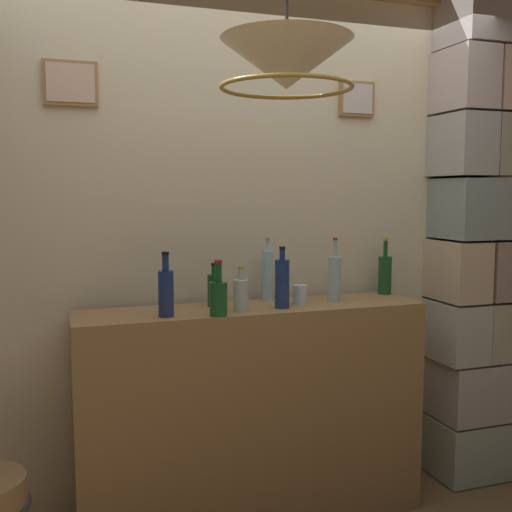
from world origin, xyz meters
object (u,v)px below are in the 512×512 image
object	(u,v)px
liquor_bottle_whiskey	(335,278)
liquor_bottle_rye	(241,295)
liquor_bottle_port	(282,283)
liquor_bottle_rum	(268,275)
pendant_lamp	(287,66)
liquor_bottle_gin	(166,291)
glass_tumbler_rocks	(300,295)
liquor_bottle_brandy	(385,274)
liquor_bottle_bourbon	(218,296)
liquor_bottle_sherry	(214,289)

from	to	relation	value
liquor_bottle_whiskey	liquor_bottle_rye	xyz separation A→B (m)	(-0.51, -0.08, -0.04)
liquor_bottle_rye	liquor_bottle_port	xyz separation A→B (m)	(0.21, 0.01, 0.04)
liquor_bottle_rum	pendant_lamp	world-z (taller)	pendant_lamp
liquor_bottle_gin	pendant_lamp	size ratio (longest dim) A/B	0.60
liquor_bottle_gin	liquor_bottle_rum	size ratio (longest dim) A/B	0.91
liquor_bottle_rye	glass_tumbler_rocks	world-z (taller)	liquor_bottle_rye
liquor_bottle_brandy	liquor_bottle_rum	size ratio (longest dim) A/B	0.95
liquor_bottle_brandy	glass_tumbler_rocks	bearing A→B (deg)	-166.34
glass_tumbler_rocks	liquor_bottle_bourbon	bearing A→B (deg)	-163.75
liquor_bottle_sherry	liquor_bottle_rye	xyz separation A→B (m)	(0.09, -0.15, -0.01)
liquor_bottle_port	liquor_bottle_rye	bearing A→B (deg)	-176.97
liquor_bottle_rye	liquor_bottle_port	bearing A→B (deg)	3.03
liquor_bottle_sherry	liquor_bottle_gin	bearing A→B (deg)	-148.69
liquor_bottle_port	liquor_bottle_bourbon	bearing A→B (deg)	-167.16
liquor_bottle_whiskey	liquor_bottle_port	size ratio (longest dim) A/B	1.10
liquor_bottle_bourbon	pendant_lamp	world-z (taller)	pendant_lamp
pendant_lamp	liquor_bottle_rum	bearing A→B (deg)	74.70
liquor_bottle_whiskey	liquor_bottle_rye	distance (m)	0.52
liquor_bottle_bourbon	liquor_bottle_brandy	bearing A→B (deg)	14.83
liquor_bottle_brandy	glass_tumbler_rocks	world-z (taller)	liquor_bottle_brandy
liquor_bottle_gin	liquor_bottle_bourbon	xyz separation A→B (m)	(0.22, -0.06, -0.03)
liquor_bottle_rye	liquor_bottle_rum	distance (m)	0.32
glass_tumbler_rocks	liquor_bottle_gin	bearing A→B (deg)	-173.62
liquor_bottle_sherry	liquor_bottle_rye	size ratio (longest dim) A/B	1.01
liquor_bottle_whiskey	liquor_bottle_sherry	world-z (taller)	liquor_bottle_whiskey
liquor_bottle_bourbon	pendant_lamp	xyz separation A→B (m)	(0.12, -0.52, 0.90)
liquor_bottle_whiskey	liquor_bottle_rum	xyz separation A→B (m)	(-0.30, 0.15, 0.01)
liquor_bottle_rye	liquor_bottle_bourbon	bearing A→B (deg)	-152.60
liquor_bottle_sherry	pendant_lamp	world-z (taller)	pendant_lamp
liquor_bottle_brandy	liquor_bottle_gin	distance (m)	1.24
liquor_bottle_whiskey	liquor_bottle_rum	bearing A→B (deg)	153.16
liquor_bottle_sherry	liquor_bottle_port	distance (m)	0.33
liquor_bottle_gin	liquor_bottle_sherry	world-z (taller)	liquor_bottle_gin
liquor_bottle_whiskey	glass_tumbler_rocks	distance (m)	0.21
liquor_bottle_rye	liquor_bottle_port	world-z (taller)	liquor_bottle_port
liquor_bottle_gin	liquor_bottle_rum	bearing A→B (deg)	23.17
liquor_bottle_whiskey	pendant_lamp	size ratio (longest dim) A/B	0.66
liquor_bottle_gin	glass_tumbler_rocks	world-z (taller)	liquor_bottle_gin
liquor_bottle_bourbon	liquor_bottle_whiskey	bearing A→B (deg)	12.62
liquor_bottle_bourbon	liquor_bottle_port	xyz separation A→B (m)	(0.33, 0.08, 0.03)
liquor_bottle_whiskey	liquor_bottle_sherry	xyz separation A→B (m)	(-0.60, 0.07, -0.04)
liquor_bottle_brandy	liquor_bottle_sherry	xyz separation A→B (m)	(-0.96, -0.05, -0.03)
liquor_bottle_brandy	pendant_lamp	size ratio (longest dim) A/B	0.63
liquor_bottle_bourbon	liquor_bottle_port	size ratio (longest dim) A/B	0.85
liquor_bottle_sherry	liquor_bottle_rum	size ratio (longest dim) A/B	0.66
liquor_bottle_bourbon	liquor_bottle_rum	bearing A→B (deg)	41.20
liquor_bottle_bourbon	glass_tumbler_rocks	bearing A→B (deg)	16.25
liquor_bottle_gin	liquor_bottle_bourbon	distance (m)	0.23
liquor_bottle_whiskey	pendant_lamp	world-z (taller)	pendant_lamp
pendant_lamp	liquor_bottle_brandy	bearing A→B (deg)	41.56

